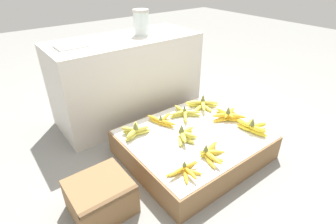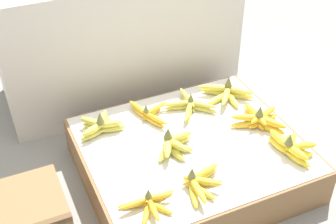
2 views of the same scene
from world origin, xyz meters
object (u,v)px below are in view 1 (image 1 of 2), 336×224
at_px(banana_bunch_back_left, 135,131).
at_px(glass_jar, 141,22).
at_px(banana_bunch_front_right, 253,127).
at_px(banana_bunch_middle_midleft, 185,135).
at_px(banana_bunch_middle_right, 228,116).
at_px(banana_bunch_back_right, 202,105).
at_px(banana_bunch_back_midright, 184,113).
at_px(foam_tray_white, 71,46).
at_px(wooden_crate, 101,197).
at_px(banana_bunch_front_left, 186,170).
at_px(banana_bunch_back_midleft, 162,121).
at_px(banana_bunch_front_midleft, 211,154).

height_order(banana_bunch_back_left, glass_jar, glass_jar).
bearing_deg(glass_jar, banana_bunch_front_right, -76.27).
distance_m(banana_bunch_middle_midleft, glass_jar, 1.00).
distance_m(banana_bunch_middle_midleft, banana_bunch_middle_right, 0.42).
bearing_deg(banana_bunch_back_left, banana_bunch_back_right, -0.38).
xyz_separation_m(banana_bunch_back_midright, foam_tray_white, (-0.58, 0.57, 0.49)).
bearing_deg(glass_jar, foam_tray_white, 178.83).
xyz_separation_m(banana_bunch_back_right, foam_tray_white, (-0.78, 0.56, 0.49)).
relative_size(banana_bunch_back_right, glass_jar, 1.26).
bearing_deg(banana_bunch_middle_midleft, banana_bunch_back_midright, 50.80).
height_order(banana_bunch_front_right, banana_bunch_middle_midleft, banana_bunch_front_right).
xyz_separation_m(banana_bunch_middle_right, banana_bunch_back_right, (-0.03, 0.24, -0.00)).
relative_size(banana_bunch_back_left, banana_bunch_back_right, 0.84).
height_order(wooden_crate, glass_jar, glass_jar).
distance_m(wooden_crate, banana_bunch_back_midright, 0.88).
bearing_deg(banana_bunch_front_left, banana_bunch_back_midleft, 67.78).
height_order(banana_bunch_front_right, banana_bunch_back_left, banana_bunch_front_right).
xyz_separation_m(banana_bunch_middle_midleft, banana_bunch_middle_right, (0.42, -0.00, 0.00)).
bearing_deg(banana_bunch_back_right, wooden_crate, -164.62).
distance_m(banana_bunch_front_right, foam_tray_white, 1.39).
relative_size(banana_bunch_front_left, banana_bunch_middle_right, 0.93).
relative_size(banana_bunch_front_right, banana_bunch_back_midleft, 0.96).
bearing_deg(banana_bunch_back_left, foam_tray_white, 105.38).
relative_size(banana_bunch_back_left, banana_bunch_back_midright, 0.84).
distance_m(banana_bunch_back_midright, glass_jar, 0.81).
relative_size(banana_bunch_front_left, banana_bunch_back_midright, 0.89).
height_order(banana_bunch_middle_right, banana_bunch_back_midright, banana_bunch_middle_right).
bearing_deg(glass_jar, banana_bunch_front_left, -111.22).
height_order(banana_bunch_front_midleft, banana_bunch_back_right, banana_bunch_back_right).
height_order(wooden_crate, foam_tray_white, foam_tray_white).
bearing_deg(glass_jar, banana_bunch_front_midleft, -100.58).
bearing_deg(banana_bunch_back_midright, wooden_crate, -161.71).
relative_size(wooden_crate, banana_bunch_back_midleft, 1.32).
bearing_deg(banana_bunch_back_midleft, banana_bunch_middle_midleft, -88.91).
height_order(glass_jar, foam_tray_white, glass_jar).
distance_m(wooden_crate, banana_bunch_middle_midleft, 0.65).
xyz_separation_m(banana_bunch_back_left, banana_bunch_back_right, (0.63, -0.00, -0.00)).
relative_size(wooden_crate, foam_tray_white, 1.54).
bearing_deg(banana_bunch_front_left, glass_jar, 68.78).
xyz_separation_m(banana_bunch_front_midleft, banana_bunch_back_right, (0.39, 0.48, 0.00)).
bearing_deg(banana_bunch_middle_right, banana_bunch_back_right, 96.23).
distance_m(banana_bunch_middle_midleft, banana_bunch_back_left, 0.34).
distance_m(banana_bunch_front_midleft, banana_bunch_middle_right, 0.47).
bearing_deg(banana_bunch_back_midright, banana_bunch_middle_midleft, -129.20).
relative_size(banana_bunch_back_left, foam_tray_white, 1.02).
relative_size(wooden_crate, banana_bunch_front_right, 1.37).
bearing_deg(banana_bunch_front_right, banana_bunch_front_midleft, -177.09).
distance_m(banana_bunch_back_left, banana_bunch_back_midleft, 0.23).
bearing_deg(banana_bunch_front_left, foam_tray_white, 99.72).
xyz_separation_m(banana_bunch_front_left, banana_bunch_front_midleft, (0.21, 0.02, 0.00)).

